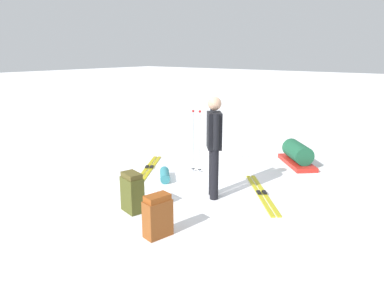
{
  "coord_description": "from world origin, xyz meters",
  "views": [
    {
      "loc": [
        -4.11,
        5.34,
        2.4
      ],
      "look_at": [
        0.0,
        0.0,
        0.7
      ],
      "focal_mm": 34.41,
      "sensor_mm": 36.0,
      "label": 1
    }
  ],
  "objects_px": {
    "skier_standing": "(214,142)",
    "gear_sled": "(297,155)",
    "backpack_bright": "(158,216)",
    "ski_pair_near": "(262,194)",
    "ski_poles_planted_near": "(196,138)",
    "backpack_large_dark": "(132,193)",
    "ski_pair_far": "(149,168)",
    "sleeping_mat_rolled": "(165,175)"
  },
  "relations": [
    {
      "from": "skier_standing",
      "to": "gear_sled",
      "type": "relative_size",
      "value": 1.44
    },
    {
      "from": "ski_pair_near",
      "to": "backpack_large_dark",
      "type": "height_order",
      "value": "backpack_large_dark"
    },
    {
      "from": "backpack_bright",
      "to": "ski_poles_planted_near",
      "type": "distance_m",
      "value": 2.78
    },
    {
      "from": "backpack_large_dark",
      "to": "backpack_bright",
      "type": "bearing_deg",
      "value": 157.88
    },
    {
      "from": "ski_poles_planted_near",
      "to": "backpack_large_dark",
      "type": "bearing_deg",
      "value": 99.73
    },
    {
      "from": "ski_pair_near",
      "to": "backpack_large_dark",
      "type": "xyz_separation_m",
      "value": [
        1.26,
        1.84,
        0.29
      ]
    },
    {
      "from": "backpack_bright",
      "to": "ski_pair_near",
      "type": "bearing_deg",
      "value": -100.74
    },
    {
      "from": "gear_sled",
      "to": "sleeping_mat_rolled",
      "type": "xyz_separation_m",
      "value": [
        1.64,
        2.48,
        -0.13
      ]
    },
    {
      "from": "backpack_bright",
      "to": "skier_standing",
      "type": "bearing_deg",
      "value": -83.08
    },
    {
      "from": "ski_poles_planted_near",
      "to": "ski_pair_far",
      "type": "bearing_deg",
      "value": 24.02
    },
    {
      "from": "backpack_large_dark",
      "to": "backpack_bright",
      "type": "height_order",
      "value": "backpack_large_dark"
    },
    {
      "from": "ski_pair_near",
      "to": "skier_standing",
      "type": "bearing_deg",
      "value": 44.38
    },
    {
      "from": "ski_pair_far",
      "to": "gear_sled",
      "type": "bearing_deg",
      "value": -137.63
    },
    {
      "from": "ski_poles_planted_near",
      "to": "sleeping_mat_rolled",
      "type": "height_order",
      "value": "ski_poles_planted_near"
    },
    {
      "from": "ski_pair_near",
      "to": "ski_poles_planted_near",
      "type": "xyz_separation_m",
      "value": [
        1.63,
        -0.28,
        0.7
      ]
    },
    {
      "from": "skier_standing",
      "to": "backpack_bright",
      "type": "relative_size",
      "value": 2.91
    },
    {
      "from": "ski_pair_far",
      "to": "sleeping_mat_rolled",
      "type": "height_order",
      "value": "sleeping_mat_rolled"
    },
    {
      "from": "skier_standing",
      "to": "backpack_bright",
      "type": "xyz_separation_m",
      "value": [
        -0.19,
        1.59,
        -0.67
      ]
    },
    {
      "from": "ski_poles_planted_near",
      "to": "sleeping_mat_rolled",
      "type": "xyz_separation_m",
      "value": [
        0.21,
        0.74,
        -0.62
      ]
    },
    {
      "from": "skier_standing",
      "to": "gear_sled",
      "type": "distance_m",
      "value": 2.75
    },
    {
      "from": "skier_standing",
      "to": "ski_pair_near",
      "type": "height_order",
      "value": "skier_standing"
    },
    {
      "from": "ski_pair_far",
      "to": "ski_poles_planted_near",
      "type": "xyz_separation_m",
      "value": [
        -0.93,
        -0.42,
        0.7
      ]
    },
    {
      "from": "skier_standing",
      "to": "gear_sled",
      "type": "bearing_deg",
      "value": -99.03
    },
    {
      "from": "ski_pair_near",
      "to": "ski_pair_far",
      "type": "xyz_separation_m",
      "value": [
        2.56,
        0.13,
        0.0
      ]
    },
    {
      "from": "skier_standing",
      "to": "ski_poles_planted_near",
      "type": "relative_size",
      "value": 1.33
    },
    {
      "from": "backpack_bright",
      "to": "sleeping_mat_rolled",
      "type": "bearing_deg",
      "value": -50.61
    },
    {
      "from": "backpack_large_dark",
      "to": "ski_pair_near",
      "type": "bearing_deg",
      "value": -124.48
    },
    {
      "from": "skier_standing",
      "to": "backpack_large_dark",
      "type": "relative_size",
      "value": 2.73
    },
    {
      "from": "backpack_large_dark",
      "to": "gear_sled",
      "type": "distance_m",
      "value": 4.01
    },
    {
      "from": "ski_pair_far",
      "to": "gear_sled",
      "type": "distance_m",
      "value": 3.21
    },
    {
      "from": "gear_sled",
      "to": "sleeping_mat_rolled",
      "type": "relative_size",
      "value": 2.15
    },
    {
      "from": "ski_pair_far",
      "to": "sleeping_mat_rolled",
      "type": "xyz_separation_m",
      "value": [
        -0.73,
        0.32,
        0.08
      ]
    },
    {
      "from": "skier_standing",
      "to": "backpack_bright",
      "type": "distance_m",
      "value": 1.74
    },
    {
      "from": "sleeping_mat_rolled",
      "to": "ski_pair_near",
      "type": "bearing_deg",
      "value": -166.12
    },
    {
      "from": "gear_sled",
      "to": "ski_poles_planted_near",
      "type": "bearing_deg",
      "value": 50.55
    },
    {
      "from": "skier_standing",
      "to": "gear_sled",
      "type": "height_order",
      "value": "skier_standing"
    },
    {
      "from": "ski_pair_far",
      "to": "sleeping_mat_rolled",
      "type": "bearing_deg",
      "value": 156.25
    },
    {
      "from": "ski_pair_far",
      "to": "backpack_large_dark",
      "type": "bearing_deg",
      "value": 127.28
    },
    {
      "from": "ski_pair_near",
      "to": "ski_pair_far",
      "type": "relative_size",
      "value": 0.98
    },
    {
      "from": "ski_poles_planted_near",
      "to": "ski_pair_near",
      "type": "bearing_deg",
      "value": 170.17
    },
    {
      "from": "gear_sled",
      "to": "sleeping_mat_rolled",
      "type": "distance_m",
      "value": 2.98
    },
    {
      "from": "ski_poles_planted_near",
      "to": "sleeping_mat_rolled",
      "type": "bearing_deg",
      "value": 74.18
    }
  ]
}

